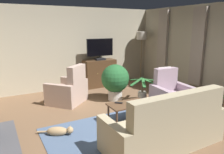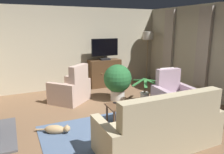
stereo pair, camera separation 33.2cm
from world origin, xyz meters
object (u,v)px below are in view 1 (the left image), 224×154
at_px(folded_newspaper, 135,102).
at_px(potted_plant_tall_palm_by_window, 142,93).
at_px(potted_plant_small_fern_corner, 115,80).
at_px(cat, 59,131).
at_px(tv_remote, 119,103).
at_px(coffee_table, 128,106).
at_px(armchair_angled_to_table, 171,96).
at_px(armchair_by_fireplace, 69,91).
at_px(sofa_floral, 166,129).
at_px(floor_lamp, 142,40).
at_px(tv_cabinet, 100,74).
at_px(television, 100,49).

xyz_separation_m(folded_newspaper, potted_plant_tall_palm_by_window, (0.92, 0.96, -0.20)).
distance_m(potted_plant_small_fern_corner, cat, 2.43).
bearing_deg(tv_remote, cat, -140.95).
height_order(coffee_table, potted_plant_small_fern_corner, potted_plant_small_fern_corner).
xyz_separation_m(armchair_angled_to_table, armchair_by_fireplace, (-2.16, 1.69, 0.01)).
xyz_separation_m(sofa_floral, floor_lamp, (2.44, 4.04, 1.23)).
relative_size(tv_cabinet, potted_plant_small_fern_corner, 1.07).
distance_m(television, coffee_table, 3.13).
bearing_deg(armchair_by_fireplace, sofa_floral, -75.94).
bearing_deg(coffee_table, floor_lamp, 49.38).
relative_size(armchair_by_fireplace, potted_plant_tall_palm_by_window, 1.34).
relative_size(sofa_floral, floor_lamp, 1.16).
relative_size(television, floor_lamp, 0.51).
bearing_deg(floor_lamp, potted_plant_tall_palm_by_window, -125.17).
bearing_deg(potted_plant_tall_palm_by_window, armchair_by_fireplace, 154.71).
relative_size(television, coffee_table, 1.09).
relative_size(tv_cabinet, armchair_by_fireplace, 0.88).
distance_m(sofa_floral, armchair_by_fireplace, 3.11).
relative_size(folded_newspaper, sofa_floral, 0.14).
bearing_deg(television, tv_remote, -108.29).
distance_m(armchair_angled_to_table, cat, 2.93).
distance_m(tv_cabinet, tv_remote, 2.97).
distance_m(armchair_by_fireplace, cat, 1.88).
bearing_deg(armchair_angled_to_table, television, 103.89).
bearing_deg(television, tv_cabinet, 90.00).
bearing_deg(sofa_floral, potted_plant_tall_palm_by_window, 62.78).
height_order(coffee_table, armchair_by_fireplace, armchair_by_fireplace).
height_order(folded_newspaper, potted_plant_small_fern_corner, potted_plant_small_fern_corner).
relative_size(tv_cabinet, tv_remote, 6.48).
bearing_deg(tv_remote, potted_plant_tall_palm_by_window, 73.56).
xyz_separation_m(coffee_table, cat, (-1.50, 0.14, -0.28)).
bearing_deg(sofa_floral, cat, 139.13).
height_order(television, tv_remote, television).
bearing_deg(coffee_table, potted_plant_tall_palm_by_window, 40.74).
bearing_deg(television, sofa_floral, -100.16).
bearing_deg(coffee_table, folded_newspaper, 0.36).
xyz_separation_m(armchair_by_fireplace, cat, (-0.76, -1.70, -0.24)).
relative_size(coffee_table, armchair_by_fireplace, 0.69).
distance_m(armchair_by_fireplace, floor_lamp, 3.58).
bearing_deg(armchair_by_fireplace, potted_plant_small_fern_corner, -18.72).
distance_m(coffee_table, folded_newspaper, 0.21).
height_order(coffee_table, floor_lamp, floor_lamp).
height_order(potted_plant_small_fern_corner, cat, potted_plant_small_fern_corner).
relative_size(potted_plant_small_fern_corner, floor_lamp, 0.55).
bearing_deg(potted_plant_small_fern_corner, folded_newspaper, -101.84).
bearing_deg(folded_newspaper, television, 81.89).
xyz_separation_m(tv_remote, folded_newspaper, (0.37, -0.11, -0.01)).
bearing_deg(cat, potted_plant_tall_palm_by_window, 17.55).
xyz_separation_m(television, tv_remote, (-0.92, -2.77, -0.88)).
xyz_separation_m(potted_plant_small_fern_corner, floor_lamp, (1.96, 1.45, 0.98)).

